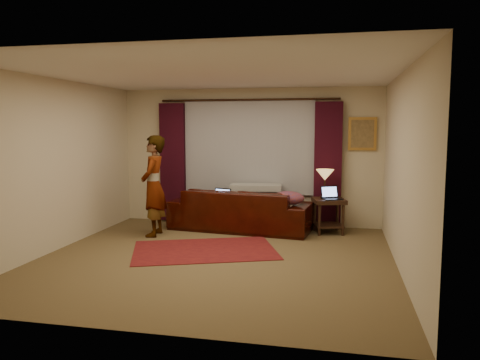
# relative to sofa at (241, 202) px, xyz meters

# --- Properties ---
(floor) EXTENTS (5.00, 5.00, 0.01)m
(floor) POSITION_rel_sofa_xyz_m (0.04, -1.94, -0.52)
(floor) COLOR brown
(floor) RESTS_ON ground
(ceiling) EXTENTS (5.00, 5.00, 0.02)m
(ceiling) POSITION_rel_sofa_xyz_m (0.04, -1.94, 2.08)
(ceiling) COLOR silver
(ceiling) RESTS_ON ground
(wall_back) EXTENTS (5.00, 0.02, 2.60)m
(wall_back) POSITION_rel_sofa_xyz_m (0.04, 0.56, 0.78)
(wall_back) COLOR beige
(wall_back) RESTS_ON ground
(wall_front) EXTENTS (5.00, 0.02, 2.60)m
(wall_front) POSITION_rel_sofa_xyz_m (0.04, -4.44, 0.78)
(wall_front) COLOR beige
(wall_front) RESTS_ON ground
(wall_left) EXTENTS (0.02, 5.00, 2.60)m
(wall_left) POSITION_rel_sofa_xyz_m (-2.46, -1.94, 0.78)
(wall_left) COLOR beige
(wall_left) RESTS_ON ground
(wall_right) EXTENTS (0.02, 5.00, 2.60)m
(wall_right) POSITION_rel_sofa_xyz_m (2.54, -1.94, 0.78)
(wall_right) COLOR beige
(wall_right) RESTS_ON ground
(sheer_curtain) EXTENTS (2.50, 0.05, 1.80)m
(sheer_curtain) POSITION_rel_sofa_xyz_m (0.04, 0.50, 0.98)
(sheer_curtain) COLOR #9898A0
(sheer_curtain) RESTS_ON wall_back
(drape_left) EXTENTS (0.50, 0.14, 2.30)m
(drape_left) POSITION_rel_sofa_xyz_m (-1.46, 0.45, 0.66)
(drape_left) COLOR black
(drape_left) RESTS_ON floor
(drape_right) EXTENTS (0.50, 0.14, 2.30)m
(drape_right) POSITION_rel_sofa_xyz_m (1.54, 0.45, 0.66)
(drape_right) COLOR black
(drape_right) RESTS_ON floor
(curtain_rod) EXTENTS (0.04, 0.04, 3.40)m
(curtain_rod) POSITION_rel_sofa_xyz_m (0.04, 0.45, 1.86)
(curtain_rod) COLOR black
(curtain_rod) RESTS_ON wall_back
(picture_frame) EXTENTS (0.50, 0.04, 0.60)m
(picture_frame) POSITION_rel_sofa_xyz_m (2.14, 0.53, 1.23)
(picture_frame) COLOR #B3823B
(picture_frame) RESTS_ON wall_back
(sofa) EXTENTS (2.67, 1.40, 1.03)m
(sofa) POSITION_rel_sofa_xyz_m (0.00, 0.00, 0.00)
(sofa) COLOR black
(sofa) RESTS_ON floor
(throw_blanket) EXTENTS (0.98, 0.48, 0.11)m
(throw_blanket) POSITION_rel_sofa_xyz_m (0.24, 0.20, 0.52)
(throw_blanket) COLOR #999893
(throw_blanket) RESTS_ON sofa
(clothing_pile) EXTENTS (0.64, 0.53, 0.24)m
(clothing_pile) POSITION_rel_sofa_xyz_m (0.89, -0.22, 0.12)
(clothing_pile) COLOR brown
(clothing_pile) RESTS_ON sofa
(laptop_sofa) EXTENTS (0.42, 0.44, 0.24)m
(laptop_sofa) POSITION_rel_sofa_xyz_m (-0.37, -0.16, 0.12)
(laptop_sofa) COLOR black
(laptop_sofa) RESTS_ON sofa
(area_rug) EXTENTS (2.50, 2.09, 0.01)m
(area_rug) POSITION_rel_sofa_xyz_m (-0.24, -1.55, -0.51)
(area_rug) COLOR maroon
(area_rug) RESTS_ON floor
(end_table) EXTENTS (0.65, 0.65, 0.62)m
(end_table) POSITION_rel_sofa_xyz_m (1.58, 0.04, -0.21)
(end_table) COLOR black
(end_table) RESTS_ON floor
(tiffany_lamp) EXTENTS (0.43, 0.43, 0.51)m
(tiffany_lamp) POSITION_rel_sofa_xyz_m (1.50, 0.10, 0.36)
(tiffany_lamp) COLOR olive
(tiffany_lamp) RESTS_ON end_table
(laptop_table) EXTENTS (0.43, 0.45, 0.23)m
(laptop_table) POSITION_rel_sofa_xyz_m (1.64, -0.05, 0.22)
(laptop_table) COLOR black
(laptop_table) RESTS_ON end_table
(person) EXTENTS (0.57, 0.57, 1.73)m
(person) POSITION_rel_sofa_xyz_m (-1.37, -0.78, 0.35)
(person) COLOR #999893
(person) RESTS_ON floor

